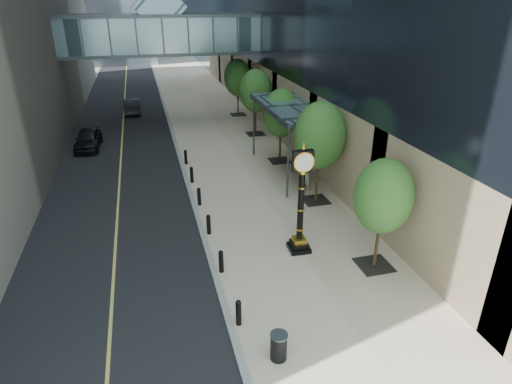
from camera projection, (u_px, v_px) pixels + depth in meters
ground at (323, 331)px, 14.56m from camera, size 320.00×320.00×0.00m
road at (125, 97)px, 48.04m from camera, size 8.00×180.00×0.02m
sidewalk at (196, 93)px, 49.90m from camera, size 8.00×180.00×0.06m
curb at (161, 95)px, 48.97m from camera, size 0.25×180.00×0.07m
skywalk at (161, 32)px, 35.22m from camera, size 17.00×4.20×5.80m
entrance_canopy at (289, 108)px, 25.91m from camera, size 3.00×8.00×4.38m
bollard_row at (204, 210)px, 21.62m from camera, size 0.20×16.20×0.90m
street_trees at (279, 110)px, 28.26m from camera, size 2.69×28.41×5.52m
street_clock at (301, 207)px, 18.22m from camera, size 0.95×0.95×4.89m
trash_bin at (279, 347)px, 13.21m from camera, size 0.56×0.56×0.90m
pedestrian at (305, 175)px, 24.55m from camera, size 0.78×0.60×1.90m
car_near at (88, 139)px, 31.67m from camera, size 1.90×4.32×1.45m
car_far at (132, 106)px, 41.33m from camera, size 1.50×4.21×1.39m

